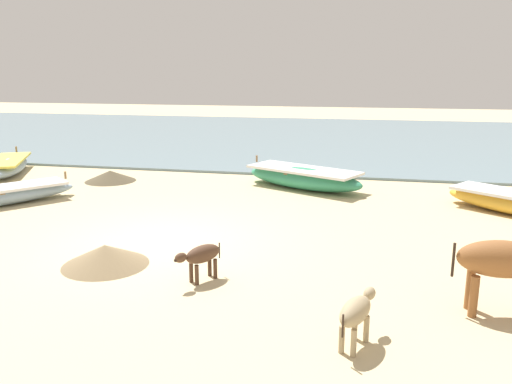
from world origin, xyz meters
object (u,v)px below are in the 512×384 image
object	(u,v)px
fishing_boat_6	(303,177)
calf_far_dark	(201,256)
cow_adult_brown	(507,262)
fishing_boat_4	(8,166)
calf_near_dun	(356,312)

from	to	relation	value
fishing_boat_6	calf_far_dark	world-z (taller)	fishing_boat_6
calf_far_dark	fishing_boat_6	bearing A→B (deg)	-153.02
cow_adult_brown	calf_far_dark	world-z (taller)	cow_adult_brown
fishing_boat_4	calf_far_dark	size ratio (longest dim) A/B	4.11
fishing_boat_6	calf_near_dun	bearing A→B (deg)	127.36
calf_far_dark	cow_adult_brown	bearing A→B (deg)	119.70
fishing_boat_6	calf_far_dark	distance (m)	7.06
fishing_boat_4	fishing_boat_6	distance (m)	9.72
fishing_boat_6	cow_adult_brown	bearing A→B (deg)	142.72
cow_adult_brown	calf_near_dun	bearing A→B (deg)	-148.34
calf_near_dun	fishing_boat_4	bearing A→B (deg)	73.46
fishing_boat_4	cow_adult_brown	size ratio (longest dim) A/B	2.07
fishing_boat_4	calf_far_dark	distance (m)	11.46
fishing_boat_6	cow_adult_brown	size ratio (longest dim) A/B	2.33
fishing_boat_6	calf_far_dark	bearing A→B (deg)	109.96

